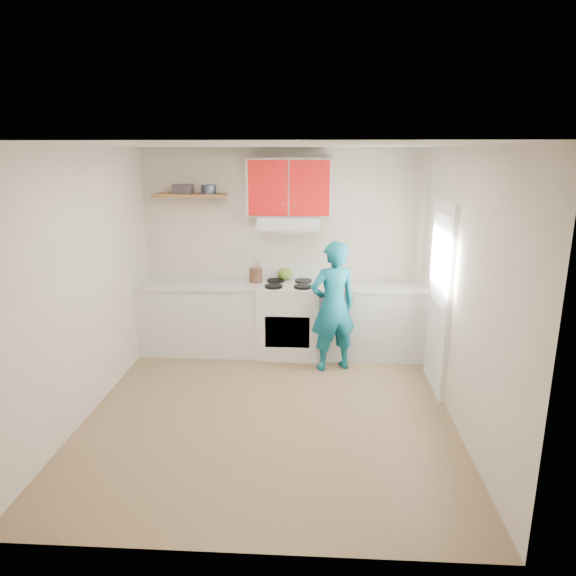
# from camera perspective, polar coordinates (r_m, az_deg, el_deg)

# --- Properties ---
(floor) EXTENTS (3.80, 3.80, 0.00)m
(floor) POSITION_cam_1_polar(r_m,az_deg,el_deg) (5.33, -2.01, -13.56)
(floor) COLOR brown
(floor) RESTS_ON ground
(ceiling) EXTENTS (3.60, 3.80, 0.04)m
(ceiling) POSITION_cam_1_polar(r_m,az_deg,el_deg) (4.69, -2.30, 15.62)
(ceiling) COLOR white
(ceiling) RESTS_ON floor
(back_wall) EXTENTS (3.60, 0.04, 2.60)m
(back_wall) POSITION_cam_1_polar(r_m,az_deg,el_deg) (6.70, -0.61, 4.22)
(back_wall) COLOR beige
(back_wall) RESTS_ON floor
(front_wall) EXTENTS (3.60, 0.04, 2.60)m
(front_wall) POSITION_cam_1_polar(r_m,az_deg,el_deg) (3.06, -5.53, -9.03)
(front_wall) COLOR beige
(front_wall) RESTS_ON floor
(left_wall) EXTENTS (0.04, 3.80, 2.60)m
(left_wall) POSITION_cam_1_polar(r_m,az_deg,el_deg) (5.33, -21.80, 0.35)
(left_wall) COLOR beige
(left_wall) RESTS_ON floor
(right_wall) EXTENTS (0.04, 3.80, 2.60)m
(right_wall) POSITION_cam_1_polar(r_m,az_deg,el_deg) (5.01, 18.80, -0.23)
(right_wall) COLOR beige
(right_wall) RESTS_ON floor
(door) EXTENTS (0.05, 0.85, 2.05)m
(door) POSITION_cam_1_polar(r_m,az_deg,el_deg) (5.73, 16.54, -1.06)
(door) COLOR white
(door) RESTS_ON floor
(door_glass) EXTENTS (0.01, 0.55, 0.95)m
(door_glass) POSITION_cam_1_polar(r_m,az_deg,el_deg) (5.63, 16.59, 3.10)
(door_glass) COLOR white
(door_glass) RESTS_ON door
(counter_left) EXTENTS (1.52, 0.60, 0.90)m
(counter_left) POSITION_cam_1_polar(r_m,az_deg,el_deg) (6.77, -9.60, -3.30)
(counter_left) COLOR silver
(counter_left) RESTS_ON floor
(counter_right) EXTENTS (1.32, 0.60, 0.90)m
(counter_right) POSITION_cam_1_polar(r_m,az_deg,el_deg) (6.64, 9.11, -3.64)
(counter_right) COLOR silver
(counter_right) RESTS_ON floor
(stove) EXTENTS (0.76, 0.65, 0.92)m
(stove) POSITION_cam_1_polar(r_m,az_deg,el_deg) (6.59, 0.08, -3.51)
(stove) COLOR white
(stove) RESTS_ON floor
(range_hood) EXTENTS (0.76, 0.44, 0.15)m
(range_hood) POSITION_cam_1_polar(r_m,az_deg,el_deg) (6.41, 0.14, 7.32)
(range_hood) COLOR silver
(range_hood) RESTS_ON back_wall
(upper_cabinets) EXTENTS (1.02, 0.33, 0.70)m
(upper_cabinets) POSITION_cam_1_polar(r_m,az_deg,el_deg) (6.42, 0.17, 11.15)
(upper_cabinets) COLOR #AF110F
(upper_cabinets) RESTS_ON back_wall
(shelf) EXTENTS (0.90, 0.30, 0.04)m
(shelf) POSITION_cam_1_polar(r_m,az_deg,el_deg) (6.63, -10.84, 10.14)
(shelf) COLOR brown
(shelf) RESTS_ON back_wall
(books) EXTENTS (0.23, 0.18, 0.12)m
(books) POSITION_cam_1_polar(r_m,az_deg,el_deg) (6.61, -11.60, 10.75)
(books) COLOR #3F373C
(books) RESTS_ON shelf
(tin) EXTENTS (0.23, 0.23, 0.11)m
(tin) POSITION_cam_1_polar(r_m,az_deg,el_deg) (6.56, -8.83, 10.82)
(tin) COLOR #333D4C
(tin) RESTS_ON shelf
(kettle) EXTENTS (0.22, 0.22, 0.17)m
(kettle) POSITION_cam_1_polar(r_m,az_deg,el_deg) (6.67, -0.34, 1.59)
(kettle) COLOR olive
(kettle) RESTS_ON stove
(crock) EXTENTS (0.22, 0.22, 0.20)m
(crock) POSITION_cam_1_polar(r_m,az_deg,el_deg) (6.57, -3.60, 1.32)
(crock) COLOR #4A2C20
(crock) RESTS_ON counter_left
(cutting_board) EXTENTS (0.34, 0.26, 0.02)m
(cutting_board) POSITION_cam_1_polar(r_m,az_deg,el_deg) (6.41, 7.52, 0.03)
(cutting_board) COLOR olive
(cutting_board) RESTS_ON counter_right
(silicone_mat) EXTENTS (0.32, 0.27, 0.01)m
(silicone_mat) POSITION_cam_1_polar(r_m,az_deg,el_deg) (6.54, 13.42, -0.02)
(silicone_mat) COLOR #B41214
(silicone_mat) RESTS_ON counter_right
(person) EXTENTS (0.67, 0.56, 1.56)m
(person) POSITION_cam_1_polar(r_m,az_deg,el_deg) (6.04, 5.03, -2.08)
(person) COLOR #0C5D72
(person) RESTS_ON floor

